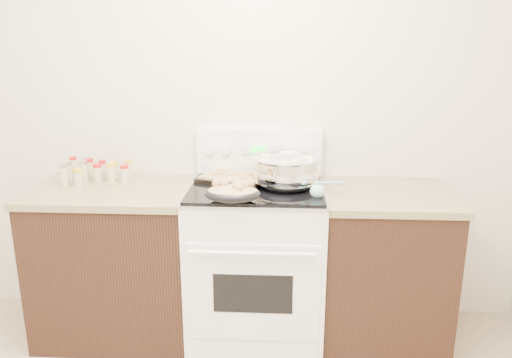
{
  "coord_description": "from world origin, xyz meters",
  "views": [
    {
      "loc": [
        0.5,
        -1.27,
        1.74
      ],
      "look_at": [
        0.35,
        1.37,
        1.0
      ],
      "focal_mm": 35.0,
      "sensor_mm": 36.0,
      "label": 1
    }
  ],
  "objects": [
    {
      "name": "wooden_spoon",
      "position": [
        0.18,
        1.37,
        0.95
      ],
      "size": [
        0.07,
        0.25,
        0.04
      ],
      "color": "tan",
      "rests_on": "kitchen_range"
    },
    {
      "name": "counter_right",
      "position": [
        1.08,
        1.43,
        0.46
      ],
      "size": [
        0.73,
        0.67,
        0.92
      ],
      "color": "black",
      "rests_on": "ground"
    },
    {
      "name": "blue_ladle",
      "position": [
        0.69,
        1.26,
        0.98
      ],
      "size": [
        0.21,
        0.21,
        0.1
      ],
      "color": "#8CC6D0",
      "rests_on": "kitchen_range"
    },
    {
      "name": "mixing_bowl",
      "position": [
        0.52,
        1.43,
        1.03
      ],
      "size": [
        0.39,
        0.39,
        0.23
      ],
      "color": "silver",
      "rests_on": "kitchen_range"
    },
    {
      "name": "baking_sheet",
      "position": [
        0.21,
        1.53,
        0.96
      ],
      "size": [
        0.47,
        0.4,
        0.06
      ],
      "color": "black",
      "rests_on": "kitchen_range"
    },
    {
      "name": "spice_jars",
      "position": [
        -0.64,
        1.56,
        0.98
      ],
      "size": [
        0.39,
        0.23,
        0.13
      ],
      "color": "#BFB28C",
      "rests_on": "counter_left"
    },
    {
      "name": "kitchen_range",
      "position": [
        0.35,
        1.42,
        0.49
      ],
      "size": [
        0.78,
        0.73,
        1.22
      ],
      "color": "white",
      "rests_on": "ground"
    },
    {
      "name": "counter_left",
      "position": [
        -0.48,
        1.43,
        0.46
      ],
      "size": [
        0.93,
        0.67,
        0.92
      ],
      "color": "black",
      "rests_on": "ground"
    },
    {
      "name": "room_shell",
      "position": [
        0.0,
        0.0,
        1.7
      ],
      "size": [
        4.1,
        3.6,
        2.75
      ],
      "color": "beige",
      "rests_on": "ground"
    },
    {
      "name": "roasting_pan",
      "position": [
        0.25,
        1.14,
        0.99
      ],
      "size": [
        0.29,
        0.21,
        0.12
      ],
      "color": "black",
      "rests_on": "kitchen_range"
    }
  ]
}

